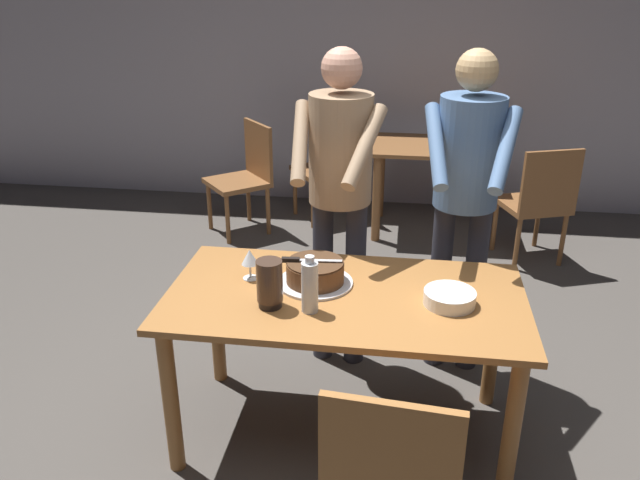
{
  "coord_description": "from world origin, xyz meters",
  "views": [
    {
      "loc": [
        0.24,
        -2.44,
        2.08
      ],
      "look_at": [
        -0.14,
        0.23,
        0.9
      ],
      "focal_mm": 35.73,
      "sensor_mm": 36.0,
      "label": 1
    }
  ],
  "objects_px": {
    "hurricane_lamp": "(270,283)",
    "background_table": "(432,164)",
    "water_bottle": "(310,286)",
    "background_chair_1": "(331,163)",
    "background_chair_0": "(245,174)",
    "cake_on_platter": "(315,273)",
    "cake_knife": "(299,260)",
    "chair_near_side": "(392,479)",
    "main_dining_table": "(345,317)",
    "person_cutting_cake": "(340,178)",
    "background_chair_2": "(538,200)",
    "wine_glass_near": "(250,258)",
    "person_standing_beside": "(466,182)",
    "plate_stack": "(450,298)"
  },
  "relations": [
    {
      "from": "cake_on_platter",
      "to": "cake_knife",
      "type": "bearing_deg",
      "value": -174.99
    },
    {
      "from": "hurricane_lamp",
      "to": "cake_knife",
      "type": "bearing_deg",
      "value": 69.02
    },
    {
      "from": "cake_knife",
      "to": "wine_glass_near",
      "type": "xyz_separation_m",
      "value": [
        -0.23,
        0.02,
        -0.01
      ]
    },
    {
      "from": "background_chair_0",
      "to": "hurricane_lamp",
      "type": "bearing_deg",
      "value": -73.15
    },
    {
      "from": "plate_stack",
      "to": "background_chair_1",
      "type": "xyz_separation_m",
      "value": [
        -0.87,
        2.86,
        -0.29
      ]
    },
    {
      "from": "background_table",
      "to": "background_chair_0",
      "type": "distance_m",
      "value": 1.53
    },
    {
      "from": "main_dining_table",
      "to": "person_cutting_cake",
      "type": "distance_m",
      "value": 0.77
    },
    {
      "from": "hurricane_lamp",
      "to": "background_chair_1",
      "type": "relative_size",
      "value": 0.23
    },
    {
      "from": "main_dining_table",
      "to": "background_table",
      "type": "xyz_separation_m",
      "value": [
        0.43,
        2.62,
        -0.06
      ]
    },
    {
      "from": "main_dining_table",
      "to": "water_bottle",
      "type": "xyz_separation_m",
      "value": [
        -0.13,
        -0.16,
        0.23
      ]
    },
    {
      "from": "cake_on_platter",
      "to": "background_chair_1",
      "type": "relative_size",
      "value": 0.38
    },
    {
      "from": "wine_glass_near",
      "to": "person_standing_beside",
      "type": "height_order",
      "value": "person_standing_beside"
    },
    {
      "from": "water_bottle",
      "to": "hurricane_lamp",
      "type": "relative_size",
      "value": 1.19
    },
    {
      "from": "cake_knife",
      "to": "person_standing_beside",
      "type": "bearing_deg",
      "value": 37.69
    },
    {
      "from": "person_cutting_cake",
      "to": "main_dining_table",
      "type": "bearing_deg",
      "value": -80.95
    },
    {
      "from": "chair_near_side",
      "to": "background_chair_1",
      "type": "distance_m",
      "value": 3.68
    },
    {
      "from": "background_table",
      "to": "background_chair_0",
      "type": "bearing_deg",
      "value": -172.27
    },
    {
      "from": "plate_stack",
      "to": "person_cutting_cake",
      "type": "xyz_separation_m",
      "value": [
        -0.54,
        0.65,
        0.3
      ]
    },
    {
      "from": "chair_near_side",
      "to": "background_table",
      "type": "distance_m",
      "value": 3.42
    },
    {
      "from": "background_chair_2",
      "to": "background_chair_0",
      "type": "bearing_deg",
      "value": 172.16
    },
    {
      "from": "cake_on_platter",
      "to": "plate_stack",
      "type": "distance_m",
      "value": 0.6
    },
    {
      "from": "background_chair_1",
      "to": "chair_near_side",
      "type": "bearing_deg",
      "value": -79.49
    },
    {
      "from": "background_chair_1",
      "to": "water_bottle",
      "type": "bearing_deg",
      "value": -84.35
    },
    {
      "from": "main_dining_table",
      "to": "chair_near_side",
      "type": "relative_size",
      "value": 1.74
    },
    {
      "from": "background_table",
      "to": "wine_glass_near",
      "type": "bearing_deg",
      "value": -109.15
    },
    {
      "from": "hurricane_lamp",
      "to": "background_table",
      "type": "distance_m",
      "value": 2.88
    },
    {
      "from": "main_dining_table",
      "to": "person_cutting_cake",
      "type": "relative_size",
      "value": 0.91
    },
    {
      "from": "cake_on_platter",
      "to": "hurricane_lamp",
      "type": "relative_size",
      "value": 1.62
    },
    {
      "from": "hurricane_lamp",
      "to": "background_table",
      "type": "relative_size",
      "value": 0.21
    },
    {
      "from": "person_cutting_cake",
      "to": "person_standing_beside",
      "type": "distance_m",
      "value": 0.63
    },
    {
      "from": "plate_stack",
      "to": "person_standing_beside",
      "type": "height_order",
      "value": "person_standing_beside"
    },
    {
      "from": "water_bottle",
      "to": "person_standing_beside",
      "type": "relative_size",
      "value": 0.15
    },
    {
      "from": "cake_knife",
      "to": "background_chair_1",
      "type": "relative_size",
      "value": 0.3
    },
    {
      "from": "water_bottle",
      "to": "background_chair_2",
      "type": "bearing_deg",
      "value": 59.72
    },
    {
      "from": "water_bottle",
      "to": "chair_near_side",
      "type": "relative_size",
      "value": 0.28
    },
    {
      "from": "main_dining_table",
      "to": "background_chair_2",
      "type": "bearing_deg",
      "value": 60.45
    },
    {
      "from": "chair_near_side",
      "to": "background_chair_1",
      "type": "xyz_separation_m",
      "value": [
        -0.67,
        3.62,
        0.0
      ]
    },
    {
      "from": "cake_on_platter",
      "to": "background_table",
      "type": "bearing_deg",
      "value": 77.19
    },
    {
      "from": "person_standing_beside",
      "to": "background_chair_0",
      "type": "xyz_separation_m",
      "value": [
        -1.61,
        1.76,
        -0.58
      ]
    },
    {
      "from": "background_table",
      "to": "water_bottle",
      "type": "bearing_deg",
      "value": -101.43
    },
    {
      "from": "person_cutting_cake",
      "to": "cake_on_platter",
      "type": "bearing_deg",
      "value": -94.79
    },
    {
      "from": "plate_stack",
      "to": "background_chair_2",
      "type": "bearing_deg",
      "value": 70.62
    },
    {
      "from": "plate_stack",
      "to": "background_chair_1",
      "type": "distance_m",
      "value": 3.0
    },
    {
      "from": "water_bottle",
      "to": "background_chair_1",
      "type": "height_order",
      "value": "water_bottle"
    },
    {
      "from": "water_bottle",
      "to": "background_chair_1",
      "type": "bearing_deg",
      "value": 95.65
    },
    {
      "from": "person_standing_beside",
      "to": "background_chair_1",
      "type": "xyz_separation_m",
      "value": [
        -0.96,
        2.18,
        -0.58
      ]
    },
    {
      "from": "background_table",
      "to": "cake_on_platter",
      "type": "bearing_deg",
      "value": -102.81
    },
    {
      "from": "main_dining_table",
      "to": "background_chair_2",
      "type": "xyz_separation_m",
      "value": [
        1.19,
        2.1,
        -0.14
      ]
    },
    {
      "from": "cake_on_platter",
      "to": "person_standing_beside",
      "type": "distance_m",
      "value": 0.93
    },
    {
      "from": "hurricane_lamp",
      "to": "person_cutting_cake",
      "type": "height_order",
      "value": "person_cutting_cake"
    }
  ]
}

